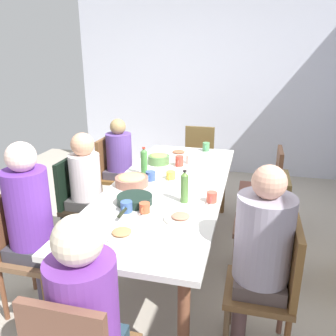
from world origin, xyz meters
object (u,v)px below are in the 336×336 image
Objects in this scene: person_4 at (120,159)px; cup_4 at (126,207)px; plate_0 at (122,234)px; bowl_1 at (159,159)px; person_3 at (31,216)px; cup_6 at (150,176)px; chair_6 at (267,185)px; chair_4 at (114,172)px; cup_7 at (179,161)px; chair_0 at (273,283)px; cup_1 at (206,147)px; person_0 at (261,246)px; cup_0 at (212,197)px; chair_3 at (24,246)px; cup_5 at (190,159)px; person_2 at (87,183)px; bottle_0 at (144,162)px; chair_1 at (198,158)px; cup_2 at (144,208)px; bowl_0 at (132,180)px; bottle_1 at (184,187)px; plate_2 at (179,153)px; chair_7 at (269,221)px; serving_pan at (134,200)px; plate_1 at (181,218)px; chair_2 at (79,200)px; person_5 at (85,310)px; dining_table at (168,192)px; cup_3 at (171,175)px.

person_4 is 1.52m from cup_4.
plate_0 is 1.45m from bowl_1.
person_3 is 1.13× the size of person_4.
cup_6 is at bearing 7.07° from bowl_1.
chair_4 is at bearing -90.00° from chair_6.
chair_0 is at bearing 32.92° from cup_7.
person_0 is at bearing 17.14° from cup_1.
chair_4 is 7.90× the size of cup_0.
chair_3 is 7.83× the size of cup_5.
chair_4 is 0.80× the size of person_4.
person_2 is at bearing -118.25° from person_0.
bottle_0 is (0.62, -1.12, 0.36)m from chair_6.
person_4 is 9.90× the size of cup_0.
chair_1 is 7.95× the size of cup_1.
chair_6 is at bearing 103.28° from cup_5.
cup_0 reaches higher than cup_2.
person_4 is at bearing -152.80° from bowl_0.
person_0 reaches higher than bottle_1.
person_2 reaches higher than plate_2.
chair_7 is 1.36m from plate_2.
plate_0 is 1.94× the size of cup_5.
cup_4 reaches higher than serving_pan.
plate_1 is at bearing 12.77° from cup_7.
bowl_1 is 0.48× the size of serving_pan.
plate_0 is 0.80× the size of bowl_0.
plate_1 is (1.42, -0.61, 0.25)m from chair_6.
cup_1 is at bearing -162.86° from person_0.
bowl_0 is 2.32× the size of cup_6.
cup_4 is 0.46× the size of bottle_0.
chair_2 is 1.75m from person_5.
cup_6 is at bearing -173.67° from person_5.
chair_4 reaches higher than cup_4.
chair_2 is (1.61, -0.85, 0.00)m from chair_1.
cup_2 is at bearing -0.81° from chair_1.
person_3 is 1.86m from plate_2.
bowl_0 is (0.91, -1.15, 0.28)m from chair_6.
person_0 is 1.03m from person_5.
person_5 reaches higher than plate_0.
dining_table is at bearing -136.99° from person_0.
cup_2 is at bearing 3.07° from plate_2.
chair_0 reaches higher than cup_1.
chair_6 is 0.82m from chair_7.
person_2 is 9.75× the size of cup_3.
person_3 is 1.67m from cup_5.
cup_7 is (0.40, 0.09, 0.04)m from plate_2.
cup_7 is (0.30, -0.87, 0.28)m from chair_6.
person_5 is 5.53× the size of bowl_1.
person_4 is 1.25× the size of chair_6.
person_2 reaches higher than bottle_0.
plate_0 is 1.42m from cup_7.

